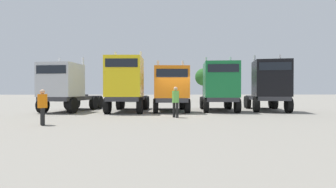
{
  "coord_description": "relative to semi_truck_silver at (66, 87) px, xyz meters",
  "views": [
    {
      "loc": [
        -1.17,
        -15.64,
        1.51
      ],
      "look_at": [
        -0.41,
        2.91,
        1.32
      ],
      "focal_mm": 25.56,
      "sensor_mm": 36.0,
      "label": 1
    }
  ],
  "objects": [
    {
      "name": "semi_truck_orange",
      "position": [
        7.73,
        -0.29,
        -0.14
      ],
      "size": [
        2.57,
        5.7,
        3.86
      ],
      "rotation": [
        0.0,
        0.0,
        -1.57
      ],
      "color": "#333338",
      "rests_on": "ground"
    },
    {
      "name": "oak_far_left",
      "position": [
        1.75,
        18.61,
        2.46
      ],
      "size": [
        4.22,
        4.22,
        6.43
      ],
      "color": "#4C3823",
      "rests_on": "ground"
    },
    {
      "name": "semi_truck_yellow",
      "position": [
        4.52,
        -0.57,
        0.17
      ],
      "size": [
        2.84,
        6.28,
        4.49
      ],
      "rotation": [
        0.0,
        0.0,
        -1.62
      ],
      "color": "#333338",
      "rests_on": "ground"
    },
    {
      "name": "semi_truck_green",
      "position": [
        11.44,
        -0.04,
        0.07
      ],
      "size": [
        3.17,
        5.96,
        4.23
      ],
      "rotation": [
        0.0,
        0.0,
        -1.69
      ],
      "color": "#333338",
      "rests_on": "ground"
    },
    {
      "name": "semi_truck_black",
      "position": [
        15.25,
        0.01,
        0.1
      ],
      "size": [
        3.78,
        6.53,
        4.38
      ],
      "rotation": [
        0.0,
        0.0,
        -1.79
      ],
      "color": "#333338",
      "rests_on": "ground"
    },
    {
      "name": "oak_far_centre",
      "position": [
        9.5,
        20.5,
        1.46
      ],
      "size": [
        2.82,
        2.82,
        4.74
      ],
      "color": "#4C3823",
      "rests_on": "ground"
    },
    {
      "name": "oak_far_right",
      "position": [
        14.15,
        20.33,
        1.96
      ],
      "size": [
        2.83,
        2.83,
        5.26
      ],
      "color": "#4C3823",
      "rests_on": "ground"
    },
    {
      "name": "ground",
      "position": [
        7.98,
        -2.29,
        -1.85
      ],
      "size": [
        200.0,
        200.0,
        0.0
      ],
      "primitive_type": "plane",
      "color": "gray"
    },
    {
      "name": "visitor_in_hivis",
      "position": [
        1.61,
        -7.0,
        -0.92
      ],
      "size": [
        0.55,
        0.55,
        1.61
      ],
      "rotation": [
        0.0,
        0.0,
        0.54
      ],
      "color": "black",
      "rests_on": "ground"
    },
    {
      "name": "semi_truck_silver",
      "position": [
        0.0,
        0.0,
        0.0
      ],
      "size": [
        3.44,
        6.11,
        4.1
      ],
      "rotation": [
        0.0,
        0.0,
        -1.74
      ],
      "color": "#333338",
      "rests_on": "ground"
    },
    {
      "name": "visitor_with_camera",
      "position": [
        7.81,
        -4.13,
        -0.81
      ],
      "size": [
        0.56,
        0.56,
        1.79
      ],
      "rotation": [
        0.0,
        0.0,
        3.77
      ],
      "color": "black",
      "rests_on": "ground"
    }
  ]
}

